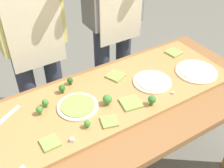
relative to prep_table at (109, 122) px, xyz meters
The scene contains 22 objects.
prep_table is the anchor object (origin of this frame).
cutting_board 0.14m from the prep_table, 56.10° to the left, with size 1.47×0.50×0.02m, color #B27F47.
pizza_whole_white_garlic 0.62m from the prep_table, ahead, with size 0.25×0.25×0.02m.
pizza_whole_pesto_green 0.21m from the prep_table, 152.23° to the left, with size 0.22×0.22×0.02m.
pizza_whole_cheese_artichoke 0.35m from the prep_table, ahead, with size 0.22×0.22×0.02m.
pizza_slice_near_right 0.29m from the prep_table, 49.02° to the left, with size 0.09×0.09×0.01m, color #899E4C.
pizza_slice_center 0.69m from the prep_table, 18.12° to the left, with size 0.09×0.09×0.01m, color #899E4C.
pizza_slice_far_left 0.18m from the prep_table, 119.36° to the right, with size 0.08×0.08×0.01m, color #899E4C.
pizza_slice_far_right 0.18m from the prep_table, 24.70° to the right, with size 0.10×0.10×0.01m, color #899E4C.
pizza_slice_near_left 0.39m from the prep_table, 167.77° to the right, with size 0.08×0.08×0.01m, color #899E4C.
broccoli_floret_back_left 0.16m from the prep_table, 97.88° to the left, with size 0.05×0.05×0.06m.
broccoli_floret_center_right 0.28m from the prep_table, 30.50° to the right, with size 0.04×0.04×0.06m.
broccoli_floret_front_left 0.24m from the prep_table, 154.59° to the right, with size 0.03×0.03×0.04m.
broccoli_floret_front_mid 0.38m from the prep_table, 158.77° to the left, with size 0.03×0.03×0.05m.
broccoli_floret_back_mid 0.32m from the prep_table, 108.84° to the left, with size 0.03×0.03×0.05m.
broccoli_floret_back_right 0.32m from the prep_table, 125.89° to the left, with size 0.04×0.04×0.05m.
broccoli_floret_center_left 0.36m from the prep_table, 149.65° to the left, with size 0.04×0.04×0.05m.
cheese_crumble_a 0.32m from the prep_table, 156.11° to the right, with size 0.02×0.02×0.02m, color silver.
cheese_crumble_b 0.39m from the prep_table, 16.51° to the right, with size 0.01×0.01×0.01m, color silver.
cheese_crumble_c 0.54m from the prep_table, 163.76° to the right, with size 0.02×0.02×0.02m, color silver.
cook_left 0.75m from the prep_table, 103.41° to the left, with size 0.54×0.39×1.67m.
cook_right 0.86m from the prep_table, 56.01° to the left, with size 0.54×0.39×1.67m.
Camera 1 is at (-0.55, -0.92, 1.79)m, focal length 44.35 mm.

